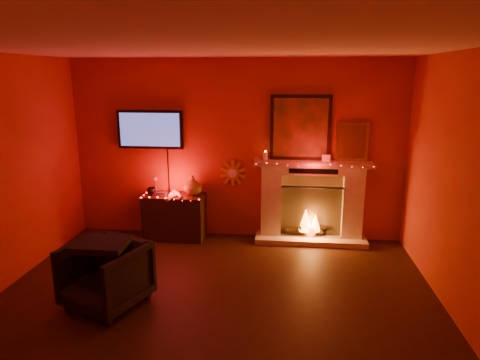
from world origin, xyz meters
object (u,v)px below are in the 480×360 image
object	(u,v)px
tv	(150,130)
armchair	(106,275)
fireplace	(311,194)
sunburst_clock	(233,173)
console_table	(175,214)

from	to	relation	value
tv	armchair	distance (m)	2.58
fireplace	sunburst_clock	distance (m)	1.23
tv	sunburst_clock	bearing A→B (deg)	1.24
fireplace	armchair	xyz separation A→B (m)	(-2.29, -2.16, -0.37)
sunburst_clock	console_table	size ratio (longest dim) A/B	0.41
fireplace	tv	distance (m)	2.61
armchair	tv	bearing A→B (deg)	115.84
console_table	armchair	xyz separation A→B (m)	(-0.24, -2.04, -0.04)
sunburst_clock	armchair	bearing A→B (deg)	-116.03
tv	armchair	world-z (taller)	tv
fireplace	armchair	bearing A→B (deg)	-136.65
fireplace	sunburst_clock	bearing A→B (deg)	175.63
tv	sunburst_clock	distance (m)	1.41
fireplace	tv	world-z (taller)	fireplace
sunburst_clock	console_table	distance (m)	1.07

